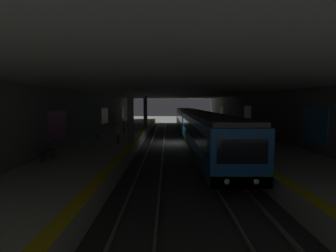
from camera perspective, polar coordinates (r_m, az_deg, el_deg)
The scene contains 22 objects.
ground_plane at distance 28.12m, azimuth 2.04°, elevation -3.95°, with size 120.00×120.00×0.00m, color #383A38.
track_left at distance 28.28m, azimuth 6.51°, elevation -3.76°, with size 60.00×1.53×0.16m.
track_right at distance 28.11m, azimuth -2.46°, elevation -3.79°, with size 60.00×1.53×0.16m.
platform_left at distance 29.04m, azimuth 15.08°, elevation -2.78°, with size 60.00×5.30×1.06m.
platform_right at distance 28.55m, azimuth -11.22°, elevation -2.84°, with size 60.00×5.30×1.06m.
wall_left at distance 29.73m, azimuth 20.58°, elevation 1.65°, with size 60.00×0.56×5.60m.
wall_right at distance 29.04m, azimuth -16.92°, elevation 1.68°, with size 60.00×0.56×5.60m.
ceiling_slab at distance 27.79m, azimuth 2.08°, elevation 7.94°, with size 60.00×19.40×0.40m.
pillar_near at distance 22.00m, azimuth -8.72°, elevation 2.15°, with size 0.56×0.56×4.55m.
pillar_far at distance 36.62m, azimuth -5.30°, elevation 3.40°, with size 0.56×0.56×4.55m.
metro_train at distance 30.10m, azimuth 6.09°, elevation 0.52°, with size 38.67×2.83×3.49m.
bench_left_mid at distance 22.54m, azimuth 25.11°, elevation -2.68°, with size 1.70×0.47×0.86m.
bench_left_far at distance 44.62m, azimuth 12.28°, elevation 1.38°, with size 1.70×0.47×0.86m.
bench_right_near at distance 16.83m, azimuth -26.58°, elevation -5.29°, with size 1.70×0.47×0.86m.
bench_right_mid at distance 39.73m, azimuth -10.99°, elevation 0.94°, with size 1.70×0.47×0.86m.
person_waiting_near at distance 27.63m, azimuth -9.11°, elevation -0.10°, with size 0.60×0.23×1.65m.
person_walking_mid at distance 41.04m, azimuth -8.42°, elevation 1.67°, with size 0.60×0.23×1.69m.
person_standing_far at distance 21.10m, azimuth -11.62°, elevation -1.80°, with size 0.60×0.22×1.64m.
person_boarding at distance 29.16m, azimuth -10.22°, elevation 0.12°, with size 0.60×0.22×1.63m.
suitcase_rolling at distance 28.75m, azimuth 15.86°, elevation -1.16°, with size 0.35×0.25×0.96m.
backpack_on_floor at distance 25.33m, azimuth -16.27°, elevation -2.32°, with size 0.30×0.20×0.40m.
trash_bin at distance 24.47m, azimuth 21.13°, elevation -2.19°, with size 0.44×0.44×0.85m.
Camera 1 is at (-27.74, 1.08, 4.49)m, focal length 26.12 mm.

